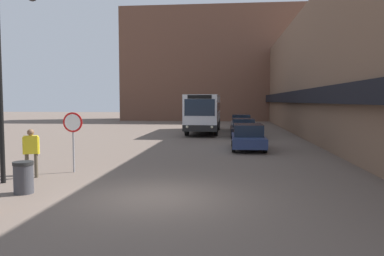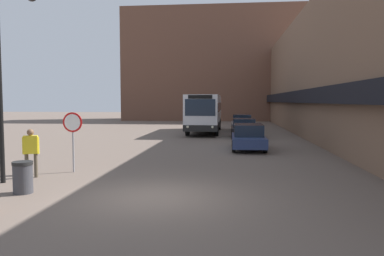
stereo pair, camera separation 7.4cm
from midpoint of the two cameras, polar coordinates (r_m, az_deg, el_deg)
The scene contains 11 objects.
ground_plane at distance 10.90m, azimuth -5.75°, elevation -10.41°, with size 160.00×160.00×0.00m, color #66564C.
building_row_right at distance 35.27m, azimuth 18.85°, elevation 7.27°, with size 5.50×60.00×9.63m.
building_backdrop_far at distance 55.02m, azimuth 3.66°, elevation 9.44°, with size 26.00×8.00×15.67m.
city_bus at distance 32.49m, azimuth 2.02°, elevation 2.42°, with size 2.59×10.22×3.22m.
parked_car_front at distance 21.43m, azimuth 8.68°, elevation -1.33°, with size 1.85×4.40×1.42m.
parked_car_middle at distance 28.62m, azimuth 7.97°, elevation 0.04°, with size 1.86×4.30×1.41m.
parked_car_back at distance 34.04m, azimuth 7.64°, elevation 0.76°, with size 1.84×4.56×1.52m.
stop_sign at distance 14.97m, azimuth -17.59°, elevation -0.13°, with size 0.76×0.08×2.30m.
street_lamp at distance 13.78m, azimuth -26.24°, elevation 8.83°, with size 1.46×0.36×6.40m.
pedestrian at distance 14.50m, azimuth -23.21°, elevation -2.88°, with size 0.54×0.37×1.74m.
trash_bin at distance 12.22m, azimuth -24.22°, elevation -6.86°, with size 0.59×0.59×0.95m.
Camera 2 is at (2.18, -10.33, 2.73)m, focal length 35.00 mm.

